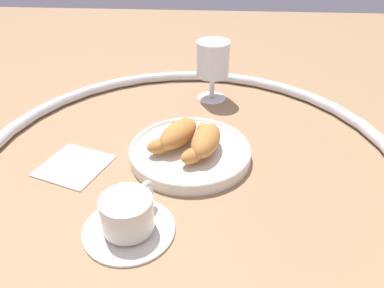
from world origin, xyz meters
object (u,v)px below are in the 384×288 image
(coffee_cup_near, at_px, (128,217))
(pastry_plate, at_px, (192,152))
(croissant_large, at_px, (204,141))
(folded_napkin, at_px, (74,165))
(croissant_small, at_px, (177,134))
(juice_glass_left, at_px, (213,61))

(coffee_cup_near, bearing_deg, pastry_plate, -22.46)
(croissant_large, distance_m, folded_napkin, 0.24)
(croissant_small, xyz_separation_m, coffee_cup_near, (-0.20, 0.05, -0.02))
(croissant_large, height_order, folded_napkin, croissant_large)
(folded_napkin, bearing_deg, coffee_cup_near, -138.10)
(coffee_cup_near, height_order, folded_napkin, coffee_cup_near)
(croissant_small, height_order, coffee_cup_near, croissant_small)
(pastry_plate, relative_size, coffee_cup_near, 1.67)
(pastry_plate, bearing_deg, juice_glass_left, -7.08)
(croissant_large, height_order, coffee_cup_near, croissant_large)
(coffee_cup_near, height_order, juice_glass_left, juice_glass_left)
(croissant_small, height_order, folded_napkin, croissant_small)
(croissant_small, bearing_deg, croissant_large, -111.69)
(pastry_plate, distance_m, coffee_cup_near, 0.21)
(pastry_plate, xyz_separation_m, juice_glass_left, (0.25, -0.03, 0.08))
(folded_napkin, bearing_deg, croissant_small, -73.46)
(croissant_small, bearing_deg, coffee_cup_near, 165.98)
(croissant_small, distance_m, juice_glass_left, 0.25)
(pastry_plate, bearing_deg, coffee_cup_near, 157.54)
(croissant_large, relative_size, juice_glass_left, 0.96)
(croissant_large, xyz_separation_m, juice_glass_left, (0.26, -0.01, 0.05))
(pastry_plate, xyz_separation_m, folded_napkin, (-0.04, 0.21, -0.01))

